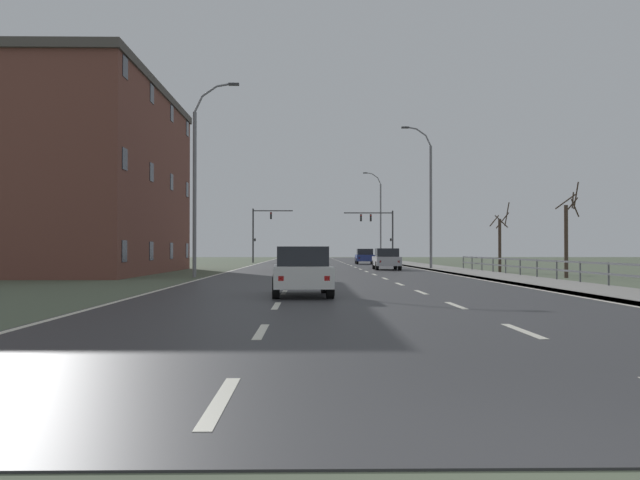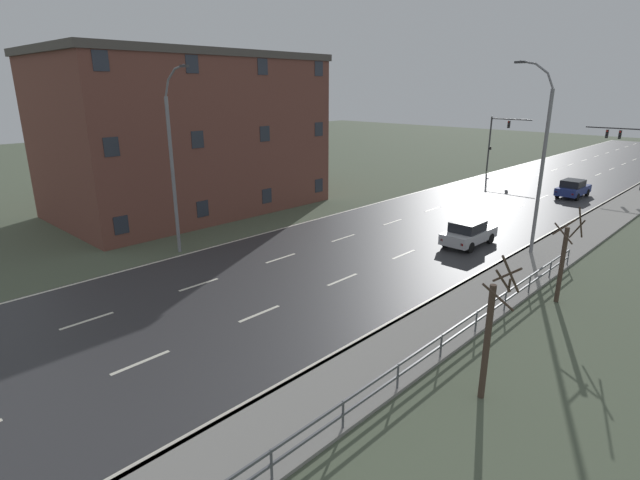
{
  "view_description": "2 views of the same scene",
  "coord_description": "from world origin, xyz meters",
  "px_view_note": "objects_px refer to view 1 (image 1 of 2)",
  "views": [
    {
      "loc": [
        -1.48,
        -4.42,
        1.47
      ],
      "look_at": [
        -0.55,
        53.36,
        2.32
      ],
      "focal_mm": 37.37,
      "sensor_mm": 36.0,
      "label": 1
    },
    {
      "loc": [
        17.42,
        17.02,
        9.32
      ],
      "look_at": [
        0.0,
        35.19,
        1.44
      ],
      "focal_mm": 27.47,
      "sensor_mm": 36.0,
      "label": 2
    }
  ],
  "objects_px": {
    "street_lamp_distant": "(380,218)",
    "street_lamp_left_bank": "(198,182)",
    "car_distant": "(365,256)",
    "car_far_left": "(387,259)",
    "street_lamp_midground": "(429,199)",
    "traffic_signal_left": "(260,227)",
    "car_near_left": "(302,271)",
    "traffic_signal_right": "(380,227)",
    "brick_building": "(70,180)"
  },
  "relations": [
    {
      "from": "car_near_left",
      "to": "car_far_left",
      "type": "bearing_deg",
      "value": 75.29
    },
    {
      "from": "traffic_signal_right",
      "to": "street_lamp_distant",
      "type": "bearing_deg",
      "value": 84.27
    },
    {
      "from": "street_lamp_distant",
      "to": "street_lamp_left_bank",
      "type": "xyz_separation_m",
      "value": [
        -14.91,
        -48.86,
        -0.47
      ]
    },
    {
      "from": "car_near_left",
      "to": "car_distant",
      "type": "height_order",
      "value": "same"
    },
    {
      "from": "car_distant",
      "to": "brick_building",
      "type": "distance_m",
      "value": 33.16
    },
    {
      "from": "traffic_signal_left",
      "to": "car_far_left",
      "type": "relative_size",
      "value": 1.5
    },
    {
      "from": "car_far_left",
      "to": "car_distant",
      "type": "bearing_deg",
      "value": 90.55
    },
    {
      "from": "street_lamp_distant",
      "to": "car_distant",
      "type": "height_order",
      "value": "street_lamp_distant"
    },
    {
      "from": "street_lamp_distant",
      "to": "brick_building",
      "type": "distance_m",
      "value": 48.6
    },
    {
      "from": "street_lamp_midground",
      "to": "traffic_signal_left",
      "type": "relative_size",
      "value": 1.74
    },
    {
      "from": "traffic_signal_left",
      "to": "car_far_left",
      "type": "distance_m",
      "value": 29.93
    },
    {
      "from": "street_lamp_left_bank",
      "to": "car_far_left",
      "type": "distance_m",
      "value": 17.86
    },
    {
      "from": "street_lamp_midground",
      "to": "brick_building",
      "type": "xyz_separation_m",
      "value": [
        -24.07,
        -7.32,
        0.64
      ]
    },
    {
      "from": "street_lamp_midground",
      "to": "car_far_left",
      "type": "bearing_deg",
      "value": -162.09
    },
    {
      "from": "traffic_signal_right",
      "to": "car_far_left",
      "type": "height_order",
      "value": "traffic_signal_right"
    },
    {
      "from": "car_near_left",
      "to": "traffic_signal_left",
      "type": "bearing_deg",
      "value": 93.01
    },
    {
      "from": "street_lamp_left_bank",
      "to": "car_distant",
      "type": "relative_size",
      "value": 2.52
    },
    {
      "from": "traffic_signal_left",
      "to": "car_near_left",
      "type": "distance_m",
      "value": 55.26
    },
    {
      "from": "car_near_left",
      "to": "brick_building",
      "type": "relative_size",
      "value": 0.21
    },
    {
      "from": "street_lamp_left_bank",
      "to": "car_far_left",
      "type": "xyz_separation_m",
      "value": [
        11.6,
        12.89,
        -4.3
      ]
    },
    {
      "from": "car_distant",
      "to": "traffic_signal_left",
      "type": "bearing_deg",
      "value": 144.39
    },
    {
      "from": "car_far_left",
      "to": "brick_building",
      "type": "distance_m",
      "value": 22.27
    },
    {
      "from": "street_lamp_left_bank",
      "to": "street_lamp_distant",
      "type": "bearing_deg",
      "value": 73.03
    },
    {
      "from": "street_lamp_midground",
      "to": "car_near_left",
      "type": "relative_size",
      "value": 2.57
    },
    {
      "from": "traffic_signal_right",
      "to": "car_far_left",
      "type": "relative_size",
      "value": 1.43
    },
    {
      "from": "street_lamp_midground",
      "to": "car_far_left",
      "type": "relative_size",
      "value": 2.6
    },
    {
      "from": "traffic_signal_right",
      "to": "car_near_left",
      "type": "distance_m",
      "value": 54.29
    },
    {
      "from": "street_lamp_distant",
      "to": "traffic_signal_left",
      "type": "relative_size",
      "value": 1.84
    },
    {
      "from": "street_lamp_midground",
      "to": "traffic_signal_left",
      "type": "height_order",
      "value": "street_lamp_midground"
    },
    {
      "from": "street_lamp_midground",
      "to": "car_distant",
      "type": "relative_size",
      "value": 2.59
    },
    {
      "from": "traffic_signal_right",
      "to": "brick_building",
      "type": "xyz_separation_m",
      "value": [
        -23.09,
        -32.46,
        1.83
      ]
    },
    {
      "from": "traffic_signal_right",
      "to": "car_distant",
      "type": "xyz_separation_m",
      "value": [
        -2.34,
        -7.11,
        -3.27
      ]
    },
    {
      "from": "street_lamp_distant",
      "to": "traffic_signal_left",
      "type": "distance_m",
      "value": 16.91
    },
    {
      "from": "street_lamp_distant",
      "to": "car_far_left",
      "type": "bearing_deg",
      "value": -95.27
    },
    {
      "from": "traffic_signal_left",
      "to": "car_distant",
      "type": "relative_size",
      "value": 1.49
    },
    {
      "from": "street_lamp_distant",
      "to": "car_far_left",
      "type": "relative_size",
      "value": 2.76
    },
    {
      "from": "car_far_left",
      "to": "brick_building",
      "type": "bearing_deg",
      "value": -162.72
    },
    {
      "from": "traffic_signal_right",
      "to": "traffic_signal_left",
      "type": "bearing_deg",
      "value": 174.39
    },
    {
      "from": "car_near_left",
      "to": "car_distant",
      "type": "xyz_separation_m",
      "value": [
        5.87,
        46.46,
        0.0
      ]
    },
    {
      "from": "brick_building",
      "to": "traffic_signal_right",
      "type": "bearing_deg",
      "value": 54.57
    },
    {
      "from": "street_lamp_distant",
      "to": "traffic_signal_right",
      "type": "xyz_separation_m",
      "value": [
        -0.98,
        -9.76,
        -1.5
      ]
    },
    {
      "from": "car_far_left",
      "to": "street_lamp_left_bank",
      "type": "bearing_deg",
      "value": -131.44
    },
    {
      "from": "street_lamp_left_bank",
      "to": "car_distant",
      "type": "bearing_deg",
      "value": 70.09
    },
    {
      "from": "car_near_left",
      "to": "car_distant",
      "type": "bearing_deg",
      "value": 80.21
    },
    {
      "from": "street_lamp_left_bank",
      "to": "car_far_left",
      "type": "height_order",
      "value": "street_lamp_left_bank"
    },
    {
      "from": "street_lamp_midground",
      "to": "car_far_left",
      "type": "xyz_separation_m",
      "value": [
        -3.31,
        -1.07,
        -4.46
      ]
    },
    {
      "from": "car_distant",
      "to": "car_near_left",
      "type": "bearing_deg",
      "value": -95.92
    },
    {
      "from": "traffic_signal_right",
      "to": "car_near_left",
      "type": "height_order",
      "value": "traffic_signal_right"
    },
    {
      "from": "traffic_signal_right",
      "to": "car_far_left",
      "type": "bearing_deg",
      "value": -95.1
    },
    {
      "from": "street_lamp_distant",
      "to": "street_lamp_left_bank",
      "type": "height_order",
      "value": "street_lamp_distant"
    }
  ]
}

